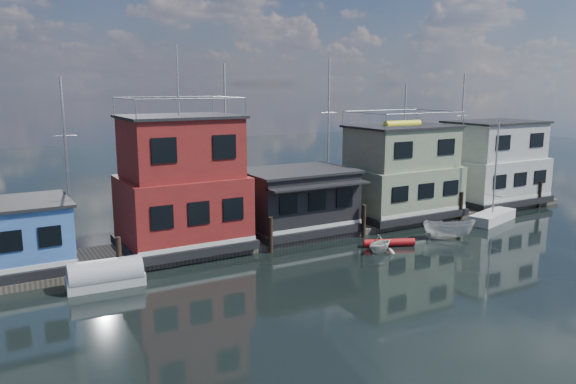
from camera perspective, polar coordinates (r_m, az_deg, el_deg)
ground at (r=29.36m, az=13.95°, el=-9.42°), size 160.00×160.00×0.00m
dock at (r=38.40m, az=1.54°, el=-3.94°), size 48.00×5.00×0.40m
houseboat_blue at (r=32.69m, az=-26.60°, el=-4.14°), size 6.40×4.90×3.66m
houseboat_red at (r=34.02m, az=-10.76°, el=0.67°), size 7.40×5.90×11.86m
houseboat_dark at (r=37.63m, az=0.92°, el=-0.78°), size 7.40×6.10×4.06m
houseboat_green at (r=42.67m, az=11.38°, el=1.95°), size 8.40×5.90×7.03m
houseboat_white at (r=49.77m, az=20.11°, el=2.73°), size 8.40×5.90×6.66m
pilings at (r=35.71m, az=3.43°, el=-3.60°), size 42.28×0.28×2.20m
background_masts at (r=44.95m, az=2.79°, el=5.17°), size 36.40×0.16×12.00m
dinghy_white at (r=34.57m, az=9.35°, el=-5.14°), size 2.57×2.37×1.13m
tarp_runabout at (r=29.91m, az=-18.06°, el=-8.11°), size 3.83×1.72×1.52m
day_sailer at (r=44.21m, az=20.04°, el=-2.31°), size 4.96×2.85×7.42m
motorboat at (r=38.52m, az=16.02°, el=-3.63°), size 3.51×2.92×1.30m
red_kayak at (r=35.96m, az=10.23°, el=-5.08°), size 3.16×1.73×0.48m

